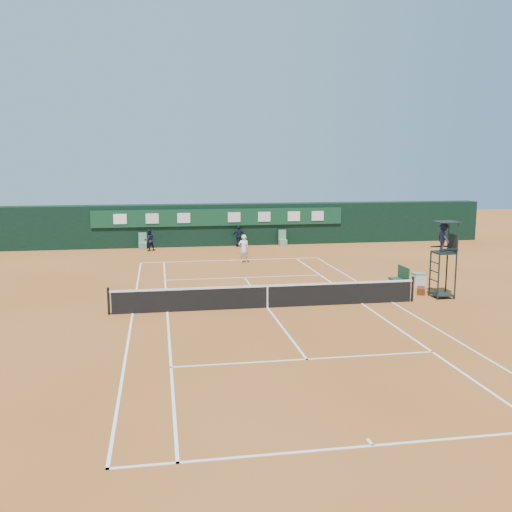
{
  "coord_description": "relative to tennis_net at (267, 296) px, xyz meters",
  "views": [
    {
      "loc": [
        -4.36,
        -22.6,
        5.94
      ],
      "look_at": [
        0.55,
        6.0,
        1.2
      ],
      "focal_mm": 40.0,
      "sensor_mm": 36.0,
      "label": 1
    }
  ],
  "objects": [
    {
      "name": "linesman_chair_right",
      "position": [
        4.5,
        17.48,
        -0.19
      ],
      "size": [
        0.55,
        0.5,
        1.15
      ],
      "color": "#5F9267",
      "rests_on": "ground"
    },
    {
      "name": "ground",
      "position": [
        0.0,
        0.0,
        -0.51
      ],
      "size": [
        90.0,
        90.0,
        0.0
      ],
      "primitive_type": "plane",
      "color": "#A95C27",
      "rests_on": "ground"
    },
    {
      "name": "linesman_chair_left",
      "position": [
        -5.5,
        17.48,
        -0.19
      ],
      "size": [
        0.55,
        0.5,
        1.15
      ],
      "color": "#568464",
      "rests_on": "ground"
    },
    {
      "name": "court_lines",
      "position": [
        0.0,
        0.0,
        -0.5
      ],
      "size": [
        11.05,
        23.85,
        0.01
      ],
      "color": "silver",
      "rests_on": "ground"
    },
    {
      "name": "ball_kid_right",
      "position": [
        1.27,
        17.48,
        0.26
      ],
      "size": [
        0.93,
        0.44,
        1.54
      ],
      "primitive_type": "imported",
      "rotation": [
        0.0,
        0.0,
        3.07
      ],
      "color": "black",
      "rests_on": "ground"
    },
    {
      "name": "umpire_chair",
      "position": [
        8.01,
        0.47,
        1.95
      ],
      "size": [
        0.96,
        0.95,
        3.42
      ],
      "color": "black",
      "rests_on": "ground"
    },
    {
      "name": "ball_kid_left",
      "position": [
        -5.02,
        16.58,
        0.23
      ],
      "size": [
        0.88,
        0.8,
        1.48
      ],
      "primitive_type": "imported",
      "rotation": [
        0.0,
        0.0,
        3.56
      ],
      "color": "black",
      "rests_on": "ground"
    },
    {
      "name": "tennis_ball",
      "position": [
        -0.11,
        8.28,
        -0.47
      ],
      "size": [
        0.07,
        0.07,
        0.07
      ],
      "primitive_type": "sphere",
      "color": "#ADCD2F",
      "rests_on": "ground"
    },
    {
      "name": "player_bench",
      "position": [
        6.91,
        2.39,
        0.09
      ],
      "size": [
        0.56,
        1.2,
        1.1
      ],
      "color": "#173A22",
      "rests_on": "ground"
    },
    {
      "name": "player",
      "position": [
        0.64,
        10.9,
        0.35
      ],
      "size": [
        0.65,
        0.46,
        1.71
      ],
      "primitive_type": "imported",
      "rotation": [
        0.0,
        0.0,
        3.06
      ],
      "color": "white",
      "rests_on": "ground"
    },
    {
      "name": "tennis_bag",
      "position": [
        7.46,
        1.34,
        -0.36
      ],
      "size": [
        0.63,
        0.85,
        0.29
      ],
      "primitive_type": "cube",
      "rotation": [
        0.0,
        0.0,
        -0.43
      ],
      "color": "black",
      "rests_on": "ground"
    },
    {
      "name": "back_wall",
      "position": [
        0.0,
        18.74,
        1.0
      ],
      "size": [
        40.0,
        1.65,
        3.0
      ],
      "color": "black",
      "rests_on": "ground"
    },
    {
      "name": "cooler",
      "position": [
        8.08,
        2.93,
        -0.18
      ],
      "size": [
        0.57,
        0.57,
        0.65
      ],
      "color": "silver",
      "rests_on": "ground"
    },
    {
      "name": "tennis_net",
      "position": [
        0.0,
        0.0,
        0.0
      ],
      "size": [
        12.9,
        0.1,
        1.1
      ],
      "color": "black",
      "rests_on": "ground"
    }
  ]
}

